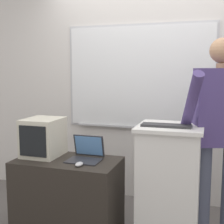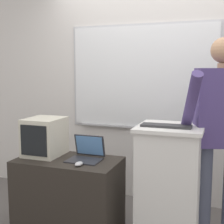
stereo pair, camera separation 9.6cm
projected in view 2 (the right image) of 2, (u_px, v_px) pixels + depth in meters
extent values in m
cube|color=silver|center=(158.00, 80.00, 3.54)|extent=(6.40, 0.12, 2.79)
cube|color=#B7B7BC|center=(142.00, 77.00, 3.53)|extent=(1.70, 0.02, 1.18)
cube|color=white|center=(142.00, 77.00, 3.52)|extent=(1.65, 0.02, 1.13)
cube|color=#B7B7BC|center=(141.00, 128.00, 3.58)|extent=(1.48, 0.04, 0.02)
cube|color=silver|center=(169.00, 188.00, 2.67)|extent=(0.50, 0.49, 1.01)
cube|color=silver|center=(171.00, 128.00, 2.60)|extent=(0.54, 0.54, 0.03)
cube|color=#28231E|center=(69.00, 196.00, 2.88)|extent=(0.94, 0.52, 0.70)
cylinder|color=#474C60|center=(204.00, 195.00, 2.70)|extent=(0.13, 0.13, 0.87)
cube|color=#473870|center=(221.00, 108.00, 2.59)|extent=(0.47, 0.34, 0.65)
cylinder|color=tan|center=(223.00, 66.00, 2.55)|extent=(0.09, 0.09, 0.04)
sphere|color=tan|center=(224.00, 50.00, 2.53)|extent=(0.21, 0.21, 0.21)
cylinder|color=#473870|center=(191.00, 105.00, 2.42)|extent=(0.22, 0.45, 0.54)
cube|color=#28282D|center=(84.00, 160.00, 2.77)|extent=(0.29, 0.22, 0.01)
cube|color=#28282D|center=(90.00, 145.00, 2.88)|extent=(0.29, 0.06, 0.20)
cube|color=#598CCC|center=(89.00, 145.00, 2.88)|extent=(0.26, 0.05, 0.18)
cube|color=#2D2D30|center=(166.00, 126.00, 2.54)|extent=(0.41, 0.13, 0.02)
ellipsoid|color=#BCBCC1|center=(79.00, 164.00, 2.64)|extent=(0.06, 0.10, 0.03)
cube|color=beige|center=(45.00, 137.00, 2.96)|extent=(0.33, 0.36, 0.36)
cube|color=black|center=(34.00, 141.00, 2.79)|extent=(0.27, 0.01, 0.28)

